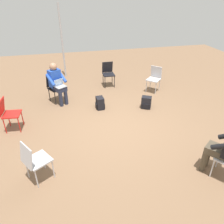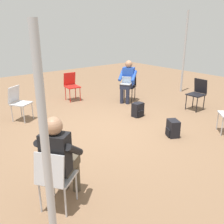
# 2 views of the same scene
# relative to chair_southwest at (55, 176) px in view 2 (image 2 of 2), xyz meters

# --- Properties ---
(ground_plane) EXTENTS (15.28, 15.28, 0.00)m
(ground_plane) POSITION_rel_chair_southwest_xyz_m (2.22, 1.59, -0.50)
(ground_plane) COLOR brown
(chair_southwest) EXTENTS (0.58, 0.57, 0.85)m
(chair_southwest) POSITION_rel_chair_southwest_xyz_m (0.00, 0.00, 0.00)
(chair_southwest) COLOR #B7B7BC
(chair_southwest) RESTS_ON ground
(chair_northwest) EXTENTS (0.56, 0.58, 0.85)m
(chair_northwest) POSITION_rel_chair_southwest_xyz_m (0.77, 3.46, 0.00)
(chair_northwest) COLOR #B7B7BC
(chair_northwest) RESTS_ON ground
(chair_northeast) EXTENTS (0.58, 0.56, 0.85)m
(chair_northeast) POSITION_rel_chair_southwest_xyz_m (4.05, 3.08, 0.00)
(chair_northeast) COLOR black
(chair_northeast) RESTS_ON ground
(chair_north) EXTENTS (0.44, 0.48, 0.85)m
(chair_north) POSITION_rel_chair_southwest_xyz_m (2.66, 4.20, 0.00)
(chair_north) COLOR red
(chair_north) RESTS_ON ground
(chair_east) EXTENTS (0.44, 0.40, 0.85)m
(chair_east) POSITION_rel_chair_southwest_xyz_m (4.89, 1.22, 0.00)
(chair_east) COLOR black
(chair_east) RESTS_ON ground
(person_with_laptop) EXTENTS (0.64, 0.62, 1.24)m
(person_with_laptop) POSITION_rel_chair_southwest_xyz_m (3.91, 3.00, 0.20)
(person_with_laptop) COLOR #23283D
(person_with_laptop) RESTS_ON ground
(person_in_black) EXTENTS (0.63, 0.63, 1.24)m
(person_in_black) POSITION_rel_chair_southwest_xyz_m (0.13, 0.10, 0.20)
(person_in_black) COLOR #4C4233
(person_in_black) RESTS_ON ground
(backpack_near_laptop_user) EXTENTS (0.29, 0.26, 0.36)m
(backpack_near_laptop_user) POSITION_rel_chair_southwest_xyz_m (3.22, 1.83, -0.34)
(backpack_near_laptop_user) COLOR black
(backpack_near_laptop_user) RESTS_ON ground
(backpack_by_empty_chair) EXTENTS (0.31, 0.34, 0.36)m
(backpack_by_empty_chair) POSITION_rel_chair_southwest_xyz_m (2.94, 0.49, -0.34)
(backpack_by_empty_chair) COLOR black
(backpack_by_empty_chair) RESTS_ON ground
(tent_pole_near) EXTENTS (0.07, 0.07, 2.69)m
(tent_pole_near) POSITION_rel_chair_southwest_xyz_m (6.19, 2.69, 0.85)
(tent_pole_near) COLOR #B2B2B7
(tent_pole_near) RESTS_ON ground
(tent_pole_far) EXTENTS (0.07, 0.07, 2.29)m
(tent_pole_far) POSITION_rel_chair_southwest_xyz_m (-0.38, -0.74, 0.65)
(tent_pole_far) COLOR #B2B2B7
(tent_pole_far) RESTS_ON ground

